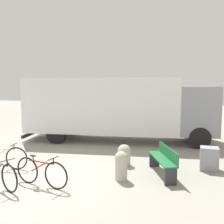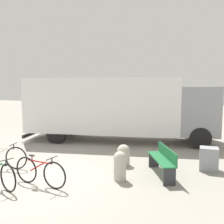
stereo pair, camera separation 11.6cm
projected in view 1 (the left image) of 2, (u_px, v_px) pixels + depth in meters
name	position (u px, v px, depth m)	size (l,w,h in m)	color
ground_plane	(32.00, 179.00, 7.27)	(60.00, 60.00, 0.00)	gray
delivery_truck	(117.00, 106.00, 12.19)	(9.30, 3.78, 3.06)	white
park_bench	(164.00, 159.00, 7.56)	(1.06, 1.70, 0.87)	#1E6638
bicycle_near	(2.00, 157.00, 8.12)	(1.71, 0.49, 0.84)	black
bicycle_far	(41.00, 172.00, 6.74)	(1.72, 0.44, 0.84)	black
bollard_near_bench	(121.00, 165.00, 7.17)	(0.37, 0.37, 0.85)	#B2AD9E
bollard_far_bench	(124.00, 155.00, 8.52)	(0.44, 0.44, 0.72)	#B2AD9E
utility_box	(209.00, 159.00, 8.03)	(0.56, 0.44, 0.75)	gray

